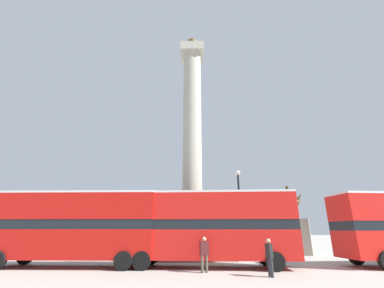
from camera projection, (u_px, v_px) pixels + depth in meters
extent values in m
plane|color=#ADA89E|center=(192.00, 258.00, 20.49)|extent=(200.00, 200.00, 0.00)
cube|color=#A39E8E|center=(192.00, 252.00, 20.62)|extent=(6.37, 6.37, 0.81)
cube|color=#A39E8E|center=(192.00, 241.00, 20.88)|extent=(4.59, 4.59, 0.81)
cube|color=#A39E8E|center=(192.00, 231.00, 21.13)|extent=(2.80, 2.80, 0.81)
cylinder|color=#A39E8E|center=(192.00, 131.00, 23.95)|extent=(1.74, 1.74, 16.85)
cube|color=#A39E8E|center=(192.00, 52.00, 26.78)|extent=(2.35, 2.35, 0.90)
sphere|color=brown|center=(192.00, 44.00, 27.11)|extent=(1.19, 1.19, 1.19)
cylinder|color=black|center=(356.00, 256.00, 16.33)|extent=(1.02, 0.40, 1.00)
cube|color=#B7140F|center=(72.00, 244.00, 15.49)|extent=(10.15, 2.75, 1.64)
cube|color=black|center=(75.00, 225.00, 15.84)|extent=(10.14, 2.70, 0.55)
cube|color=#B7140F|center=(77.00, 207.00, 16.18)|extent=(10.15, 2.75, 1.53)
cube|color=silver|center=(79.00, 194.00, 16.44)|extent=(10.15, 2.75, 0.12)
cylinder|color=black|center=(134.00, 256.00, 16.31)|extent=(1.01, 0.33, 1.00)
cylinder|color=black|center=(123.00, 261.00, 13.97)|extent=(1.01, 0.33, 1.00)
cylinder|color=black|center=(25.00, 256.00, 16.49)|extent=(1.01, 0.33, 1.00)
cube|color=red|center=(207.00, 244.00, 15.31)|extent=(10.46, 3.11, 1.63)
cube|color=black|center=(207.00, 225.00, 15.65)|extent=(10.46, 3.06, 0.55)
cube|color=red|center=(206.00, 207.00, 15.98)|extent=(10.46, 3.11, 1.53)
cube|color=silver|center=(206.00, 194.00, 16.25)|extent=(10.46, 3.11, 0.12)
cylinder|color=black|center=(265.00, 257.00, 16.02)|extent=(1.02, 0.36, 1.00)
cylinder|color=black|center=(275.00, 262.00, 13.66)|extent=(1.02, 0.36, 1.00)
cylinder|color=black|center=(151.00, 256.00, 16.43)|extent=(1.02, 0.36, 1.00)
cylinder|color=black|center=(141.00, 261.00, 14.07)|extent=(1.02, 0.36, 1.00)
cube|color=#A39E8E|center=(292.00, 236.00, 23.88)|extent=(3.75, 3.31, 3.08)
ellipsoid|color=brown|center=(288.00, 203.00, 24.87)|extent=(2.24, 1.70, 0.95)
cone|color=brown|center=(299.00, 198.00, 24.62)|extent=(1.05, 0.85, 1.00)
cylinder|color=brown|center=(287.00, 193.00, 25.16)|extent=(0.36, 0.36, 0.90)
sphere|color=brown|center=(287.00, 187.00, 25.35)|extent=(0.28, 0.28, 0.28)
cylinder|color=brown|center=(297.00, 213.00, 24.51)|extent=(0.20, 0.20, 1.07)
cylinder|color=brown|center=(297.00, 213.00, 24.06)|extent=(0.20, 0.20, 1.07)
cylinder|color=brown|center=(283.00, 214.00, 25.02)|extent=(0.20, 0.20, 1.07)
cylinder|color=brown|center=(282.00, 213.00, 24.57)|extent=(0.20, 0.20, 1.07)
cylinder|color=black|center=(242.00, 258.00, 18.56)|extent=(0.31, 0.31, 0.40)
cylinder|color=black|center=(240.00, 216.00, 19.49)|extent=(0.14, 0.14, 6.25)
sphere|color=white|center=(238.00, 173.00, 20.55)|extent=(0.38, 0.38, 0.38)
cylinder|color=#28282D|center=(272.00, 268.00, 12.00)|extent=(0.14, 0.14, 0.82)
cylinder|color=#28282D|center=(269.00, 267.00, 12.22)|extent=(0.14, 0.14, 0.82)
cube|color=black|center=(269.00, 251.00, 12.34)|extent=(0.27, 0.47, 0.65)
sphere|color=tan|center=(268.00, 241.00, 12.48)|extent=(0.22, 0.22, 0.22)
cylinder|color=#4C473D|center=(202.00, 264.00, 13.31)|extent=(0.14, 0.14, 0.85)
cylinder|color=#4C473D|center=(206.00, 264.00, 13.37)|extent=(0.14, 0.14, 0.85)
cube|color=#471919|center=(204.00, 248.00, 13.58)|extent=(0.49, 0.31, 0.67)
sphere|color=tan|center=(204.00, 239.00, 13.73)|extent=(0.23, 0.23, 0.23)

